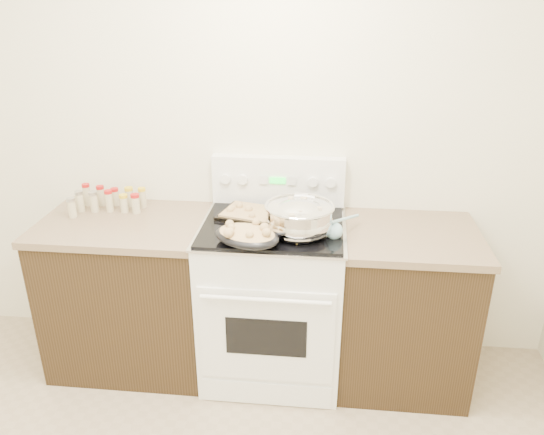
# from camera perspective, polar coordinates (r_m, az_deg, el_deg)

# --- Properties ---
(room_shell) EXTENTS (4.10, 3.60, 2.75)m
(room_shell) POSITION_cam_1_polar(r_m,az_deg,el_deg) (1.36, -21.20, 4.90)
(room_shell) COLOR white
(room_shell) RESTS_ON ground
(counter_left) EXTENTS (0.93, 0.67, 0.92)m
(counter_left) POSITION_cam_1_polar(r_m,az_deg,el_deg) (3.25, -14.75, -7.71)
(counter_left) COLOR black
(counter_left) RESTS_ON ground
(counter_right) EXTENTS (0.73, 0.67, 0.92)m
(counter_right) POSITION_cam_1_polar(r_m,az_deg,el_deg) (3.09, 13.88, -9.31)
(counter_right) COLOR black
(counter_right) RESTS_ON ground
(kitchen_range) EXTENTS (0.78, 0.73, 1.22)m
(kitchen_range) POSITION_cam_1_polar(r_m,az_deg,el_deg) (3.05, 0.11, -8.41)
(kitchen_range) COLOR white
(kitchen_range) RESTS_ON ground
(mixing_bowl) EXTENTS (0.41, 0.41, 0.21)m
(mixing_bowl) POSITION_cam_1_polar(r_m,az_deg,el_deg) (2.69, 2.96, -0.16)
(mixing_bowl) COLOR silver
(mixing_bowl) RESTS_ON kitchen_range
(roasting_pan) EXTENTS (0.40, 0.35, 0.11)m
(roasting_pan) POSITION_cam_1_polar(r_m,az_deg,el_deg) (2.59, -2.72, -1.89)
(roasting_pan) COLOR black
(roasting_pan) RESTS_ON kitchen_range
(baking_sheet) EXTENTS (0.43, 0.35, 0.06)m
(baking_sheet) POSITION_cam_1_polar(r_m,az_deg,el_deg) (2.91, -1.97, 0.41)
(baking_sheet) COLOR black
(baking_sheet) RESTS_ON kitchen_range
(wooden_spoon) EXTENTS (0.20, 0.19, 0.04)m
(wooden_spoon) POSITION_cam_1_polar(r_m,az_deg,el_deg) (2.64, -0.26, -2.24)
(wooden_spoon) COLOR tan
(wooden_spoon) RESTS_ON kitchen_range
(blue_ladle) EXTENTS (0.18, 0.27, 0.11)m
(blue_ladle) POSITION_cam_1_polar(r_m,az_deg,el_deg) (2.69, 6.81, -1.31)
(blue_ladle) COLOR #8EBFD4
(blue_ladle) RESTS_ON kitchen_range
(spice_jars) EXTENTS (0.39, 0.24, 0.13)m
(spice_jars) POSITION_cam_1_polar(r_m,az_deg,el_deg) (3.19, -17.27, 1.83)
(spice_jars) COLOR #BFB28C
(spice_jars) RESTS_ON counter_left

